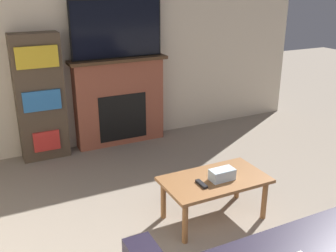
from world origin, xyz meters
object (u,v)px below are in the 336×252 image
object	(u,v)px
fireplace	(120,101)
tv	(117,29)
coffee_table	(215,184)
bookshelf	(40,97)

from	to	relation	value
fireplace	tv	bearing A→B (deg)	-90.00
tv	coffee_table	size ratio (longest dim) A/B	1.24
tv	coffee_table	bearing A→B (deg)	-86.40
tv	bookshelf	size ratio (longest dim) A/B	0.77
tv	coffee_table	distance (m)	2.39
fireplace	coffee_table	size ratio (longest dim) A/B	1.35
tv	bookshelf	bearing A→B (deg)	-179.83
fireplace	tv	distance (m)	0.93
tv	bookshelf	world-z (taller)	tv
fireplace	tv	xyz separation A→B (m)	(0.00, -0.02, 0.93)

